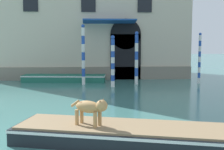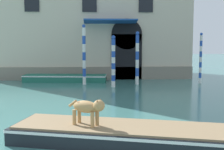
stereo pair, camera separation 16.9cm
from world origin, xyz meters
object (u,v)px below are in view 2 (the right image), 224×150
(boat_foreground, at_px, (156,136))
(mooring_pole_0, at_px, (201,58))
(dog_on_deck, at_px, (88,107))
(mooring_pole_2, at_px, (84,54))
(mooring_pole_3, at_px, (113,61))
(boat_moored_near_palazzo, at_px, (65,78))
(mooring_pole_1, at_px, (137,58))

(boat_foreground, height_order, mooring_pole_0, mooring_pole_0)
(boat_foreground, distance_m, dog_on_deck, 2.12)
(mooring_pole_2, relative_size, mooring_pole_3, 1.23)
(mooring_pole_0, height_order, mooring_pole_3, mooring_pole_0)
(dog_on_deck, relative_size, boat_moored_near_palazzo, 0.18)
(boat_foreground, xyz_separation_m, mooring_pole_2, (-2.39, 12.48, 1.75))
(mooring_pole_1, height_order, mooring_pole_2, mooring_pole_2)
(dog_on_deck, xyz_separation_m, mooring_pole_2, (-0.44, 12.18, 0.96))
(mooring_pole_3, bearing_deg, mooring_pole_1, 31.62)
(dog_on_deck, height_order, mooring_pole_2, mooring_pole_2)
(boat_foreground, bearing_deg, mooring_pole_2, 116.03)
(boat_moored_near_palazzo, height_order, mooring_pole_3, mooring_pole_3)
(mooring_pole_0, height_order, mooring_pole_1, mooring_pole_1)
(mooring_pole_3, bearing_deg, boat_moored_near_palazzo, 141.25)
(mooring_pole_0, bearing_deg, dog_on_deck, -121.79)
(dog_on_deck, bearing_deg, boat_foreground, 24.54)
(boat_moored_near_palazzo, distance_m, mooring_pole_2, 2.70)
(mooring_pole_0, relative_size, mooring_pole_3, 1.06)
(boat_moored_near_palazzo, distance_m, mooring_pole_1, 5.49)
(boat_foreground, xyz_separation_m, dog_on_deck, (-1.95, 0.30, 0.79))
(dog_on_deck, height_order, boat_moored_near_palazzo, dog_on_deck)
(mooring_pole_2, distance_m, mooring_pole_3, 2.28)
(mooring_pole_0, xyz_separation_m, mooring_pole_3, (-6.16, -1.31, -0.10))
(boat_foreground, distance_m, mooring_pole_2, 12.83)
(dog_on_deck, xyz_separation_m, mooring_pole_0, (7.61, 12.28, 0.69))
(mooring_pole_1, bearing_deg, mooring_pole_3, -148.38)
(dog_on_deck, distance_m, mooring_pole_3, 11.08)
(boat_moored_near_palazzo, bearing_deg, mooring_pole_0, -2.35)
(boat_foreground, relative_size, dog_on_deck, 8.06)
(mooring_pole_0, relative_size, mooring_pole_1, 0.98)
(dog_on_deck, bearing_deg, mooring_pole_2, 125.28)
(dog_on_deck, height_order, mooring_pole_3, mooring_pole_3)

